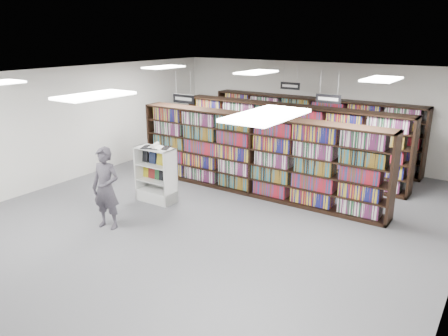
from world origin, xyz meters
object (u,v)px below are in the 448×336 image
Objects in this scene: bookshelf_row_near at (255,155)px; open_book at (156,146)px; endcap_display at (157,183)px; shopper at (106,188)px.

open_book is at bearing -134.13° from bookshelf_row_near.
shopper is (0.18, -1.79, 0.43)m from endcap_display.
open_book is (-1.76, -1.81, 0.37)m from bookshelf_row_near.
shopper is at bearing -107.32° from open_book.
endcap_display is at bearing 117.83° from open_book.
shopper reaches higher than endcap_display.
endcap_display is 1.80× the size of open_book.
bookshelf_row_near is at bearing 54.03° from shopper.
shopper is (-1.59, -3.59, -0.15)m from bookshelf_row_near.
open_book is at bearing 83.31° from shopper.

